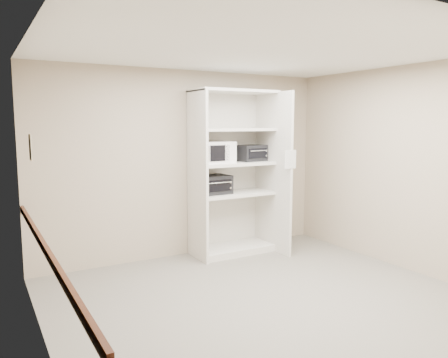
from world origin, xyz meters
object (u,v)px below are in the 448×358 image
microwave (214,152)px  toaster_oven_lower (213,184)px  shelving_unit (236,178)px  toaster_oven_upper (251,153)px

microwave → toaster_oven_lower: microwave is taller
shelving_unit → toaster_oven_lower: shelving_unit is taller
toaster_oven_lower → shelving_unit: bearing=-8.2°
shelving_unit → microwave: bearing=173.6°
microwave → toaster_oven_lower: (-0.02, 0.00, -0.47)m
shelving_unit → toaster_oven_lower: bearing=173.5°
shelving_unit → toaster_oven_upper: bearing=9.3°
toaster_oven_upper → toaster_oven_lower: (-0.66, -0.01, -0.44)m
toaster_oven_upper → toaster_oven_lower: size_ratio=0.87×
toaster_oven_upper → toaster_oven_lower: bearing=173.0°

